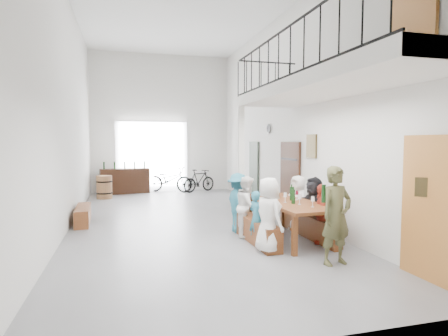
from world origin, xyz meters
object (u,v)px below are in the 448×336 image
object	(u,v)px
oak_barrel	(104,187)
serving_counter	(125,181)
tasting_table	(288,205)
host_standing	(336,216)
bench_inner	(255,230)
bicycle_near	(170,180)
side_bench	(83,215)

from	to	relation	value
oak_barrel	serving_counter	world-z (taller)	serving_counter
tasting_table	host_standing	distance (m)	1.65
bench_inner	oak_barrel	world-z (taller)	oak_barrel
bench_inner	bicycle_near	world-z (taller)	bicycle_near
side_bench	host_standing	size ratio (longest dim) A/B	0.92
tasting_table	host_standing	xyz separation A→B (m)	(0.09, -1.64, 0.10)
bicycle_near	oak_barrel	bearing A→B (deg)	144.57
tasting_table	bicycle_near	bearing A→B (deg)	97.60
tasting_table	host_standing	bearing A→B (deg)	-89.64
side_bench	oak_barrel	size ratio (longest dim) A/B	1.82
side_bench	bicycle_near	xyz separation A→B (m)	(2.75, 5.22, 0.29)
host_standing	oak_barrel	bearing A→B (deg)	103.97
tasting_table	bicycle_near	distance (m)	8.05
side_bench	bicycle_near	world-z (taller)	bicycle_near
bench_inner	bicycle_near	size ratio (longest dim) A/B	1.05
oak_barrel	tasting_table	bearing A→B (deg)	-60.07
oak_barrel	bench_inner	bearing A→B (deg)	-64.52
serving_counter	host_standing	size ratio (longest dim) A/B	1.14
host_standing	tasting_table	bearing A→B (deg)	81.87
tasting_table	side_bench	bearing A→B (deg)	144.45
tasting_table	side_bench	world-z (taller)	tasting_table
oak_barrel	serving_counter	bearing A→B (deg)	58.93
serving_counter	tasting_table	bearing A→B (deg)	-77.50
tasting_table	bench_inner	bearing A→B (deg)	173.28
side_bench	oak_barrel	world-z (taller)	oak_barrel
host_standing	bicycle_near	world-z (taller)	host_standing
side_bench	serving_counter	distance (m)	5.37
bench_inner	serving_counter	size ratio (longest dim) A/B	1.09
host_standing	bench_inner	bearing A→B (deg)	103.66
oak_barrel	host_standing	bearing A→B (deg)	-64.60
serving_counter	bicycle_near	size ratio (longest dim) A/B	0.96
side_bench	oak_barrel	xyz separation A→B (m)	(0.31, 4.08, 0.20)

